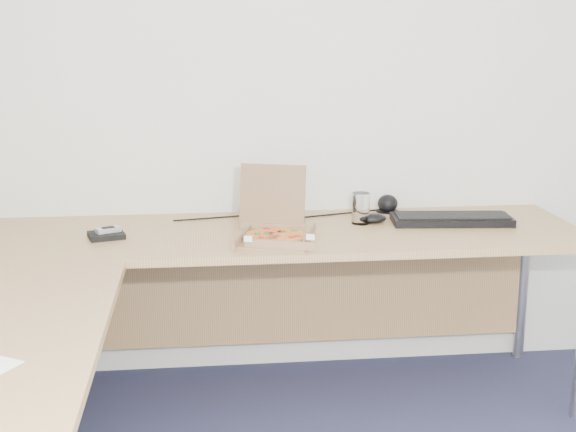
{
  "coord_description": "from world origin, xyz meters",
  "views": [
    {
      "loc": [
        -0.77,
        -1.63,
        1.53
      ],
      "look_at": [
        -0.45,
        1.28,
        0.82
      ],
      "focal_mm": 48.89,
      "sensor_mm": 36.0,
      "label": 1
    }
  ],
  "objects": [
    {
      "name": "cable_bundle",
      "position": [
        -0.24,
        1.64,
        0.73
      ],
      "size": [
        0.66,
        0.14,
        0.01
      ],
      "primitive_type": null,
      "rotation": [
        0.0,
        0.0,
        0.14
      ],
      "color": "black",
      "rests_on": "desk"
    },
    {
      "name": "room_shell",
      "position": [
        0.0,
        0.0,
        1.25
      ],
      "size": [
        3.5,
        3.5,
        2.5
      ],
      "primitive_type": null,
      "color": "silver",
      "rests_on": "ground"
    },
    {
      "name": "dome_speaker",
      "position": [
        0.04,
        1.68,
        0.77
      ],
      "size": [
        0.1,
        0.1,
        0.08
      ],
      "primitive_type": "ellipsoid",
      "color": "black",
      "rests_on": "desk"
    },
    {
      "name": "keyboard",
      "position": [
        0.26,
        1.45,
        0.75
      ],
      "size": [
        0.51,
        0.22,
        0.03
      ],
      "primitive_type": "cube",
      "rotation": [
        0.0,
        0.0,
        -0.09
      ],
      "color": "black",
      "rests_on": "desk"
    },
    {
      "name": "desk",
      "position": [
        -0.82,
        0.97,
        0.7
      ],
      "size": [
        2.5,
        2.2,
        0.73
      ],
      "color": "#AB8451",
      "rests_on": "ground"
    },
    {
      "name": "phone",
      "position": [
        -1.14,
        1.37,
        0.76
      ],
      "size": [
        0.1,
        0.08,
        0.02
      ],
      "primitive_type": "cube",
      "rotation": [
        0.0,
        0.0,
        0.44
      ],
      "color": "#B2B5BA",
      "rests_on": "wallet"
    },
    {
      "name": "drinking_glass",
      "position": [
        -0.12,
        1.48,
        0.8
      ],
      "size": [
        0.07,
        0.07,
        0.13
      ],
      "primitive_type": "cylinder",
      "color": "silver",
      "rests_on": "desk"
    },
    {
      "name": "pizza_box",
      "position": [
        -0.5,
        1.26,
        0.76
      ],
      "size": [
        0.26,
        0.31,
        0.27
      ],
      "rotation": [
        0.0,
        0.0,
        -0.31
      ],
      "color": "#8A6747",
      "rests_on": "desk"
    },
    {
      "name": "wallet",
      "position": [
        -1.15,
        1.37,
        0.74
      ],
      "size": [
        0.16,
        0.14,
        0.02
      ],
      "primitive_type": "cube",
      "rotation": [
        0.0,
        0.0,
        0.29
      ],
      "color": "black",
      "rests_on": "desk"
    },
    {
      "name": "mouse",
      "position": [
        -0.07,
        1.49,
        0.75
      ],
      "size": [
        0.13,
        0.1,
        0.04
      ],
      "primitive_type": "ellipsoid",
      "rotation": [
        0.0,
        0.0,
        -0.25
      ],
      "color": "black",
      "rests_on": "desk"
    }
  ]
}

